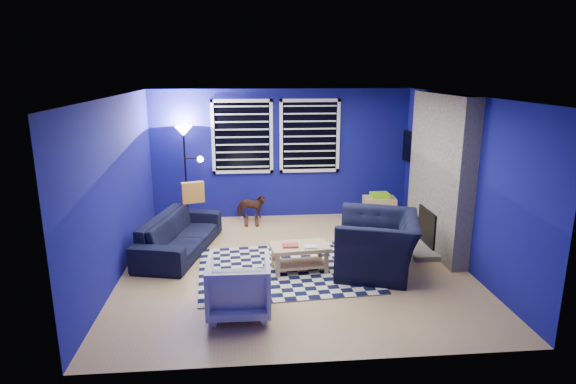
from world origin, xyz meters
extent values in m
plane|color=tan|center=(0.00, 0.00, 0.00)|extent=(5.00, 5.00, 0.00)
plane|color=white|center=(0.00, 0.00, 2.50)|extent=(5.00, 5.00, 0.00)
plane|color=navy|center=(0.00, 2.50, 1.25)|extent=(5.00, 0.00, 5.00)
plane|color=navy|center=(-2.50, 0.00, 1.25)|extent=(0.00, 5.00, 5.00)
plane|color=navy|center=(2.50, 0.00, 1.25)|extent=(0.00, 5.00, 5.00)
cube|color=gray|center=(2.37, 0.50, 1.25)|extent=(0.26, 2.00, 2.50)
cube|color=black|center=(2.23, 0.50, 0.35)|extent=(0.04, 0.70, 0.60)
cube|color=gray|center=(2.10, 0.50, 0.04)|extent=(0.50, 1.20, 0.08)
cube|color=black|center=(-0.75, 2.48, 1.60)|extent=(1.05, 0.02, 1.30)
cube|color=white|center=(-0.75, 2.47, 2.28)|extent=(1.17, 0.05, 0.06)
cube|color=white|center=(-0.75, 2.47, 0.92)|extent=(1.17, 0.05, 0.06)
cube|color=black|center=(0.55, 2.48, 1.60)|extent=(1.05, 0.02, 1.30)
cube|color=white|center=(0.55, 2.47, 2.28)|extent=(1.17, 0.05, 0.06)
cube|color=white|center=(0.55, 2.47, 0.92)|extent=(1.17, 0.05, 0.06)
cube|color=black|center=(2.45, 2.00, 1.40)|extent=(0.06, 1.00, 0.58)
cube|color=black|center=(2.42, 2.00, 1.40)|extent=(0.01, 0.92, 0.50)
cube|color=black|center=(-0.15, -0.20, 0.01)|extent=(2.63, 2.17, 0.02)
imported|color=black|center=(-1.77, 0.67, 0.30)|extent=(2.17, 1.25, 0.60)
imported|color=black|center=(1.17, -0.34, 0.42)|extent=(1.55, 1.44, 0.83)
imported|color=gray|center=(-0.81, -1.42, 0.35)|extent=(0.76, 0.78, 0.70)
imported|color=#432415|center=(-0.61, 2.12, 0.31)|extent=(0.36, 0.60, 0.48)
cube|color=tan|center=(0.05, -0.24, 0.37)|extent=(0.88, 0.56, 0.06)
cube|color=tan|center=(0.05, -0.24, 0.11)|extent=(0.80, 0.48, 0.03)
cube|color=#9F372D|center=(-0.09, -0.29, 0.41)|extent=(0.24, 0.18, 0.03)
cube|color=silver|center=(0.19, -0.35, 0.41)|extent=(0.19, 0.15, 0.03)
cube|color=tan|center=(-0.30, -0.43, 0.18)|extent=(0.06, 0.06, 0.33)
cube|color=tan|center=(0.41, -0.43, 0.18)|extent=(0.06, 0.06, 0.33)
cube|color=tan|center=(-0.30, -0.06, 0.18)|extent=(0.06, 0.06, 0.33)
cube|color=tan|center=(0.41, -0.06, 0.18)|extent=(0.06, 0.06, 0.33)
cube|color=tan|center=(1.82, 1.89, 0.25)|extent=(0.63, 0.45, 0.50)
cube|color=black|center=(1.82, 1.89, 0.25)|extent=(0.55, 0.40, 0.40)
cube|color=#7CC917|center=(1.82, 1.89, 0.54)|extent=(0.36, 0.29, 0.09)
cylinder|color=black|center=(-1.83, 2.25, 0.01)|extent=(0.23, 0.23, 0.03)
cylinder|color=black|center=(-1.83, 2.25, 0.86)|extent=(0.03, 0.03, 1.71)
cone|color=white|center=(-1.83, 2.25, 1.75)|extent=(0.31, 0.31, 0.17)
sphere|color=white|center=(-1.54, 2.20, 1.23)|extent=(0.12, 0.12, 0.12)
cube|color=#C47E2E|center=(-1.62, 1.48, 0.78)|extent=(0.40, 0.23, 0.36)
camera|label=1|loc=(-0.70, -6.72, 2.87)|focal=30.00mm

